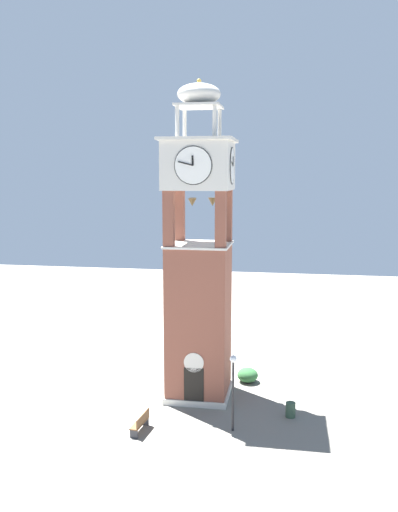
% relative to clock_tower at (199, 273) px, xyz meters
% --- Properties ---
extents(ground, '(80.00, 80.00, 0.00)m').
position_rel_clock_tower_xyz_m(ground, '(-0.00, 0.00, -7.22)').
color(ground, gray).
extents(clock_tower, '(3.95, 3.95, 17.73)m').
position_rel_clock_tower_xyz_m(clock_tower, '(0.00, 0.00, 0.00)').
color(clock_tower, brown).
rests_on(clock_tower, ground).
extents(park_bench, '(0.62, 1.64, 0.95)m').
position_rel_clock_tower_xyz_m(park_bench, '(-2.10, -4.94, -6.74)').
color(park_bench, brown).
rests_on(park_bench, ground).
extents(lamp_post, '(0.36, 0.36, 3.92)m').
position_rel_clock_tower_xyz_m(lamp_post, '(2.40, -4.05, -4.51)').
color(lamp_post, black).
rests_on(lamp_post, ground).
extents(trash_bin, '(0.52, 0.52, 0.80)m').
position_rel_clock_tower_xyz_m(trash_bin, '(5.25, -2.02, -6.82)').
color(trash_bin, '#38513D').
rests_on(trash_bin, ground).
extents(shrub_near_entry, '(1.28, 1.28, 0.88)m').
position_rel_clock_tower_xyz_m(shrub_near_entry, '(2.63, 2.44, -6.78)').
color(shrub_near_entry, '#28562D').
rests_on(shrub_near_entry, ground).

